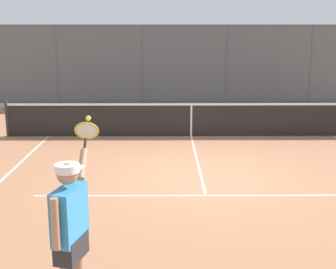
# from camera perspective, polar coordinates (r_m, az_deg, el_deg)

# --- Properties ---
(ground_plane) EXTENTS (60.00, 60.00, 0.00)m
(ground_plane) POSITION_cam_1_polar(r_m,az_deg,el_deg) (9.86, 4.12, -5.36)
(ground_plane) COLOR #B27551
(court_line_markings) EXTENTS (8.41, 9.03, 0.01)m
(court_line_markings) POSITION_cam_1_polar(r_m,az_deg,el_deg) (8.55, 4.85, -8.31)
(court_line_markings) COLOR white
(court_line_markings) RESTS_ON ground
(fence_backdrop) EXTENTS (19.83, 1.37, 3.22)m
(fence_backdrop) POSITION_cam_1_polar(r_m,az_deg,el_deg) (19.27, 1.91, 7.82)
(fence_backdrop) COLOR #565B60
(fence_backdrop) RESTS_ON ground
(tennis_net) EXTENTS (10.80, 0.09, 1.07)m
(tennis_net) POSITION_cam_1_polar(r_m,az_deg,el_deg) (13.51, 2.88, 1.86)
(tennis_net) COLOR #2D2D2D
(tennis_net) RESTS_ON ground
(tennis_player) EXTENTS (0.38, 1.45, 2.05)m
(tennis_player) POSITION_cam_1_polar(r_m,az_deg,el_deg) (5.11, -11.88, -11.13)
(tennis_player) COLOR navy
(tennis_player) RESTS_ON ground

